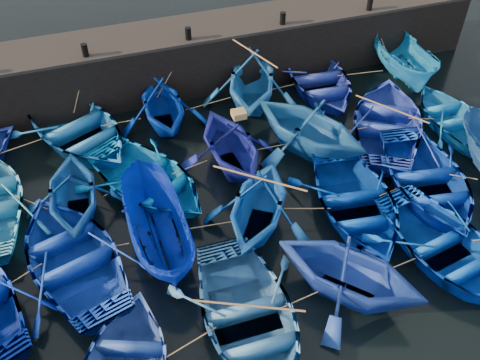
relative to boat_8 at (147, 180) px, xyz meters
name	(u,v)px	position (x,y,z in m)	size (l,w,h in m)	color
ground	(273,265)	(2.97, -4.38, -0.54)	(120.00, 120.00, 0.00)	black
quay_wall	(185,58)	(2.97, 6.12, 0.71)	(26.00, 2.50, 2.50)	black
quay_top	(183,30)	(2.97, 6.12, 2.02)	(26.00, 2.50, 0.12)	black
bollard_1	(85,50)	(-1.03, 5.22, 2.33)	(0.24, 0.24, 0.50)	black
bollard_2	(188,33)	(2.97, 5.22, 2.33)	(0.24, 0.24, 0.50)	black
bollard_3	(283,18)	(6.97, 5.22, 2.33)	(0.24, 0.24, 0.50)	black
bollard_4	(370,4)	(10.97, 5.22, 2.33)	(0.24, 0.24, 0.50)	black
boat_1	(77,130)	(-1.98, 3.52, 0.06)	(4.13, 5.77, 1.20)	blue
boat_2	(162,104)	(1.36, 3.48, 0.49)	(3.39, 3.93, 2.07)	#00299A
boat_3	(252,79)	(5.12, 3.74, 0.69)	(4.02, 4.67, 2.46)	blue
boat_4	(319,80)	(8.19, 3.80, 0.00)	(3.70, 5.18, 1.07)	navy
boat_5	(403,60)	(12.04, 3.55, 0.37)	(1.78, 4.73, 1.83)	blue
boat_7	(73,192)	(-2.43, -0.34, 0.50)	(3.40, 3.94, 2.07)	navy
boat_8	(147,180)	(0.00, 0.00, 0.00)	(3.73, 5.21, 1.08)	blue
boat_9	(231,144)	(3.12, 0.29, 0.56)	(3.59, 4.17, 2.19)	navy
boat_10	(309,125)	(6.11, 0.25, 0.69)	(4.02, 4.67, 2.46)	#165892
boat_11	(388,122)	(9.47, 0.19, 0.04)	(4.04, 5.64, 1.17)	#1D33A2
boat_12	(453,117)	(12.16, -0.17, -0.09)	(3.12, 4.35, 0.90)	blue
boat_14	(73,256)	(-2.75, -2.55, 0.02)	(3.88, 5.42, 1.12)	#0E34AC
boat_15	(157,229)	(-0.19, -2.61, 0.37)	(1.77, 4.70, 1.82)	#011D96
boat_16	(258,204)	(3.04, -2.76, 0.53)	(3.51, 4.07, 2.14)	blue
boat_17	(356,202)	(6.28, -3.24, 0.00)	(3.75, 5.24, 1.09)	#002E99
boat_18	(427,180)	(9.09, -3.08, 0.02)	(3.88, 5.43, 1.13)	#0530A4
boat_22	(248,318)	(1.50, -6.21, 0.01)	(3.82, 5.34, 1.11)	#2E6BB1
boat_23	(350,271)	(4.55, -6.04, 0.60)	(3.75, 4.34, 2.29)	#183CA2
boat_24	(448,248)	(8.02, -5.86, 0.00)	(3.76, 5.25, 1.09)	#0441C9
wooden_crate	(239,114)	(3.42, 0.29, 1.77)	(0.46, 0.42, 0.24)	olive
mooring_ropes	(227,144)	(3.07, 0.60, 0.33)	(18.28, 11.83, 2.10)	tan
loose_oars	(293,147)	(4.78, -1.26, 1.21)	(10.22, 12.03, 1.41)	#99724C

